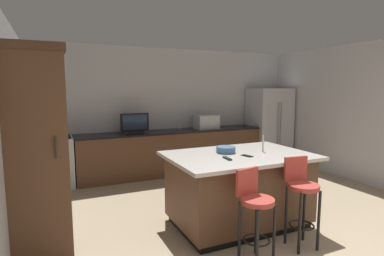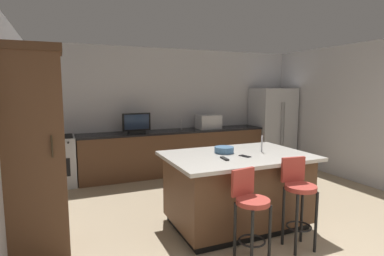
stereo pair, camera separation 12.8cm
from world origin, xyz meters
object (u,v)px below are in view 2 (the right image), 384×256
(refrigerator, at_px, (272,126))
(bar_stool_right, at_px, (298,195))
(microwave, at_px, (208,122))
(tv_remote, at_px, (225,159))
(tv_monitor, at_px, (137,124))
(cabinet_tower, at_px, (34,149))
(fruit_bowl, at_px, (224,150))
(kitchen_island, at_px, (237,189))
(range_oven, at_px, (55,162))
(bar_stool_left, at_px, (250,208))
(cell_phone, at_px, (245,156))

(refrigerator, relative_size, bar_stool_right, 1.75)
(microwave, relative_size, tv_remote, 2.82)
(refrigerator, bearing_deg, tv_monitor, -179.92)
(refrigerator, height_order, cabinet_tower, cabinet_tower)
(fruit_bowl, bearing_deg, cabinet_tower, 178.70)
(kitchen_island, relative_size, refrigerator, 1.03)
(range_oven, bearing_deg, refrigerator, -0.56)
(range_oven, height_order, cabinet_tower, cabinet_tower)
(fruit_bowl, bearing_deg, microwave, 68.29)
(kitchen_island, distance_m, bar_stool_left, 0.88)
(bar_stool_right, height_order, tv_remote, bar_stool_right)
(tv_monitor, xyz_separation_m, bar_stool_right, (1.02, -3.36, -0.47))
(microwave, bearing_deg, range_oven, -179.98)
(refrigerator, bearing_deg, range_oven, 179.44)
(microwave, bearing_deg, kitchen_island, -108.48)
(kitchen_island, xyz_separation_m, bar_stool_right, (0.32, -0.77, 0.13))
(range_oven, xyz_separation_m, cell_phone, (2.21, -2.79, 0.48))
(tv_remote, bearing_deg, refrigerator, 48.88)
(refrigerator, distance_m, cabinet_tower, 5.43)
(range_oven, xyz_separation_m, fruit_bowl, (2.08, -2.50, 0.52))
(bar_stool_left, xyz_separation_m, bar_stool_right, (0.65, 0.04, 0.04))
(refrigerator, xyz_separation_m, cabinet_tower, (-4.86, -2.40, 0.26))
(bar_stool_left, xyz_separation_m, fruit_bowl, (0.22, 0.96, 0.41))
(tv_monitor, height_order, bar_stool_right, tv_monitor)
(bar_stool_left, relative_size, cell_phone, 6.37)
(tv_monitor, bearing_deg, microwave, 1.87)
(bar_stool_right, bearing_deg, cell_phone, 122.30)
(range_oven, relative_size, bar_stool_left, 0.96)
(refrigerator, bearing_deg, microwave, 178.36)
(refrigerator, bearing_deg, cell_phone, -132.48)
(kitchen_island, distance_m, microwave, 2.85)
(refrigerator, distance_m, bar_stool_left, 4.47)
(tv_remote, bearing_deg, tv_monitor, 102.66)
(kitchen_island, relative_size, bar_stool_left, 1.90)
(refrigerator, bearing_deg, kitchen_island, -134.26)
(refrigerator, distance_m, microwave, 1.66)
(bar_stool_right, bearing_deg, cabinet_tower, 166.25)
(refrigerator, relative_size, cabinet_tower, 0.80)
(tv_remote, bearing_deg, microwave, 71.77)
(cabinet_tower, bearing_deg, bar_stool_right, -20.07)
(fruit_bowl, xyz_separation_m, tv_remote, (-0.18, -0.33, -0.03))
(microwave, distance_m, fruit_bowl, 2.69)
(cabinet_tower, distance_m, cell_phone, 2.38)
(kitchen_island, distance_m, tv_remote, 0.58)
(refrigerator, distance_m, tv_monitor, 3.24)
(microwave, bearing_deg, cell_phone, -107.20)
(tv_monitor, bearing_deg, refrigerator, 0.08)
(refrigerator, height_order, bar_stool_right, refrigerator)
(refrigerator, height_order, microwave, refrigerator)
(cell_phone, distance_m, tv_remote, 0.31)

